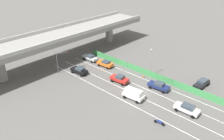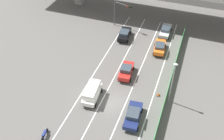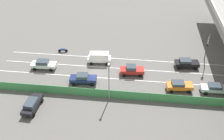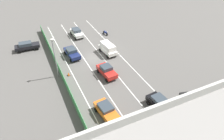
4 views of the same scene
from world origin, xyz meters
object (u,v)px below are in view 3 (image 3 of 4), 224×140
car_taxi_orange (179,86)px  car_van_white (99,57)px  traffic_light (207,45)px  car_sedan_silver (215,88)px  motorcycle (63,50)px  car_sedan_black (187,63)px  car_sedan_navy (83,78)px  car_sedan_red (132,70)px  car_hatchback_white (43,64)px  street_lamp (109,78)px  traffic_cone (114,92)px  parked_sedan_dark (32,104)px

car_taxi_orange → car_van_white: car_van_white is taller
car_taxi_orange → traffic_light: traffic_light is taller
car_sedan_silver → motorcycle: bearing=-108.8°
car_sedan_black → car_taxi_orange: (7.02, -1.89, 0.00)m
car_taxi_orange → car_sedan_navy: bearing=-90.3°
car_sedan_red → motorcycle: 15.49m
car_sedan_navy → motorcycle: bearing=-147.1°
car_hatchback_white → car_taxi_orange: bearing=81.8°
car_van_white → car_sedan_silver: bearing=72.0°
car_sedan_navy → street_lamp: size_ratio=0.69×
car_hatchback_white → traffic_cone: (5.63, 13.56, -0.65)m
car_sedan_navy → parked_sedan_dark: 9.64m
street_lamp → traffic_cone: size_ratio=11.03×
car_hatchback_white → car_sedan_silver: bearing=83.6°
car_sedan_black → car_sedan_red: (3.46, -9.88, 0.03)m
car_taxi_orange → parked_sedan_dark: 23.51m
traffic_light → car_sedan_black: bearing=-59.8°
car_sedan_navy → traffic_cone: 5.95m
car_sedan_navy → car_sedan_red: (-3.49, 8.09, 0.03)m
car_taxi_orange → car_van_white: size_ratio=0.98×
motorcycle → traffic_cone: bearing=44.7°
car_taxi_orange → parked_sedan_dark: size_ratio=0.92×
car_sedan_navy → car_sedan_silver: 21.82m
car_hatchback_white → parked_sedan_dark: size_ratio=0.96×
car_sedan_black → car_sedan_silver: bearing=29.1°
car_hatchback_white → street_lamp: street_lamp is taller
car_taxi_orange → car_van_white: bearing=-114.9°
motorcycle → traffic_cone: motorcycle is taller
street_lamp → traffic_light: bearing=127.6°
car_sedan_silver → car_sedan_red: bearing=-104.2°
car_hatchback_white → traffic_light: bearing=100.7°
car_taxi_orange → car_hatchback_white: car_hatchback_white is taller
car_sedan_silver → street_lamp: size_ratio=0.69×
car_hatchback_white → parked_sedan_dark: car_hatchback_white is taller
traffic_cone → street_lamp: bearing=-19.5°
car_van_white → car_sedan_silver: car_van_white is taller
parked_sedan_dark → car_taxi_orange: bearing=107.9°
car_van_white → motorcycle: size_ratio=2.30×
car_sedan_navy → car_sedan_silver: car_sedan_navy is taller
car_sedan_navy → traffic_cone: (2.24, 5.47, -0.64)m
car_sedan_navy → car_taxi_orange: size_ratio=1.08×
traffic_light → traffic_cone: size_ratio=8.64×
car_hatchback_white → street_lamp: 15.20m
car_sedan_navy → traffic_cone: car_sedan_navy is taller
parked_sedan_dark → car_sedan_navy: bearing=139.1°
car_sedan_red → car_sedan_black: bearing=109.3°
car_van_white → car_sedan_red: bearing=64.1°
car_van_white → car_hatchback_white: bearing=-72.3°
car_sedan_silver → car_sedan_black: bearing=-150.9°
car_van_white → parked_sedan_dark: 16.02m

